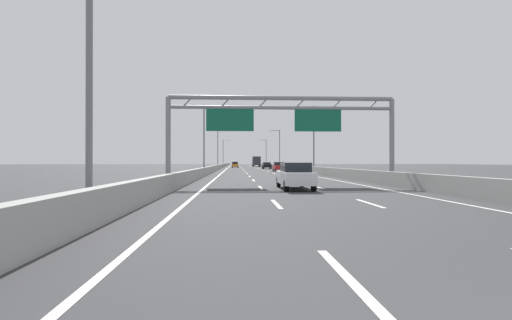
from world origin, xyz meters
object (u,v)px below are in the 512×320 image
object	(u,v)px
blue_car	(235,164)
streetlamp_left_mid	(206,134)
streetlamp_right_mid	(312,135)
streetlamp_right_distant	(265,151)
sign_gantry	(280,117)
streetlamp_left_near	(97,35)
white_car	(295,176)
orange_car	(235,165)
yellow_car	(235,164)
streetlamp_right_far	(279,146)
streetlamp_left_far	(219,146)
red_car	(279,167)
box_truck	(256,161)
black_car	(267,165)
streetlamp_left_distant	(224,151)

from	to	relation	value
blue_car	streetlamp_left_mid	bearing A→B (deg)	-93.38
streetlamp_right_mid	streetlamp_right_distant	world-z (taller)	same
sign_gantry	streetlamp_right_distant	distance (m)	108.17
streetlamp_right_distant	streetlamp_left_near	bearing A→B (deg)	-96.89
streetlamp_right_mid	sign_gantry	bearing A→B (deg)	-106.54
white_car	orange_car	bearing A→B (deg)	92.54
streetlamp_right_mid	streetlamp_left_near	bearing A→B (deg)	-109.94
streetlamp_left_mid	white_car	distance (m)	32.06
orange_car	white_car	distance (m)	79.31
sign_gantry	yellow_car	world-z (taller)	sign_gantry
streetlamp_right_mid	streetlamp_right_far	world-z (taller)	same
streetlamp_left_far	orange_car	bearing A→B (deg)	60.74
red_car	streetlamp_right_far	bearing A→B (deg)	83.49
streetlamp_left_near	white_car	distance (m)	13.64
yellow_car	box_truck	xyz separation A→B (m)	(6.80, -19.26, 0.94)
sign_gantry	black_car	distance (m)	55.92
blue_car	sign_gantry	bearing A→B (deg)	-87.84
streetlamp_right_far	streetlamp_left_distant	xyz separation A→B (m)	(-14.93, 41.17, 0.00)
streetlamp_left_far	box_truck	world-z (taller)	streetlamp_left_far
streetlamp_right_distant	streetlamp_right_far	bearing A→B (deg)	-90.00
streetlamp_left_mid	streetlamp_right_mid	size ratio (longest dim) A/B	1.00
streetlamp_left_mid	streetlamp_left_far	xyz separation A→B (m)	(0.00, 41.17, 0.00)
black_car	orange_car	bearing A→B (deg)	110.76
streetlamp_right_far	red_car	size ratio (longest dim) A/B	2.11
streetlamp_left_distant	orange_car	size ratio (longest dim) A/B	2.08
sign_gantry	blue_car	xyz separation A→B (m)	(-3.45, 91.41, -4.06)
streetlamp_left_mid	streetlamp_right_distant	size ratio (longest dim) A/B	1.00
black_car	white_car	bearing A→B (deg)	-93.22
streetlamp_left_far	streetlamp_right_distant	world-z (taller)	same
white_car	box_truck	xyz separation A→B (m)	(3.26, 98.57, 0.92)
orange_car	streetlamp_left_mid	bearing A→B (deg)	-94.80
orange_car	sign_gantry	bearing A→B (deg)	-87.46
sign_gantry	streetlamp_right_distant	size ratio (longest dim) A/B	1.75
streetlamp_left_mid	streetlamp_left_distant	bearing A→B (deg)	90.00
streetlamp_right_far	orange_car	bearing A→B (deg)	146.29
streetlamp_left_near	streetlamp_left_distant	size ratio (longest dim) A/B	1.00
streetlamp_right_mid	yellow_car	size ratio (longest dim) A/B	2.26
streetlamp_right_far	white_car	xyz separation A→B (m)	(-7.35, -71.98, -4.60)
streetlamp_right_far	box_truck	distance (m)	27.15
streetlamp_left_mid	streetlamp_right_mid	distance (m)	14.93
streetlamp_left_distant	streetlamp_right_distant	size ratio (longest dim) A/B	1.00
streetlamp_left_near	streetlamp_right_mid	size ratio (longest dim) A/B	1.00
streetlamp_right_distant	sign_gantry	bearing A→B (deg)	-94.02
streetlamp_right_distant	box_truck	distance (m)	15.59
streetlamp_right_far	black_car	xyz separation A→B (m)	(-3.92, -11.08, -4.65)
streetlamp_right_mid	streetlamp_right_distant	bearing A→B (deg)	90.00
sign_gantry	streetlamp_left_mid	world-z (taller)	streetlamp_left_mid
streetlamp_left_mid	streetlamp_left_distant	xyz separation A→B (m)	(0.00, 82.34, 0.00)
streetlamp_left_near	yellow_car	size ratio (longest dim) A/B	2.26
streetlamp_right_distant	red_car	xyz separation A→B (m)	(-3.70, -73.60, -4.62)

